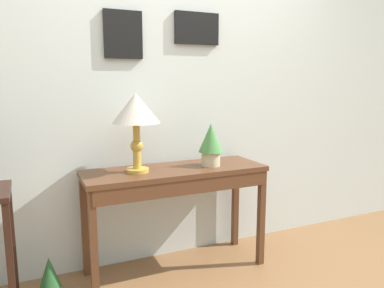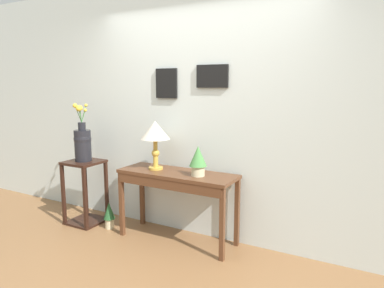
{
  "view_description": "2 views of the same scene",
  "coord_description": "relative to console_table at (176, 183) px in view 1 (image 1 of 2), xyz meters",
  "views": [
    {
      "loc": [
        -1.06,
        -1.3,
        1.35
      ],
      "look_at": [
        -0.03,
        0.99,
        0.93
      ],
      "focal_mm": 34.61,
      "sensor_mm": 36.0,
      "label": 1
    },
    {
      "loc": [
        1.77,
        -2.05,
        1.67
      ],
      "look_at": [
        -0.02,
        1.16,
        1.05
      ],
      "focal_mm": 33.34,
      "sensor_mm": 36.0,
      "label": 2
    }
  ],
  "objects": [
    {
      "name": "table_lamp",
      "position": [
        -0.27,
        0.02,
        0.5
      ],
      "size": [
        0.32,
        0.32,
        0.53
      ],
      "color": "gold",
      "rests_on": "console_table"
    },
    {
      "name": "potted_plant_floor",
      "position": [
        -0.86,
        -0.09,
        -0.48
      ],
      "size": [
        0.13,
        0.13,
        0.32
      ],
      "color": "beige",
      "rests_on": "ground"
    },
    {
      "name": "potted_plant_on_console",
      "position": [
        0.26,
        -0.01,
        0.27
      ],
      "size": [
        0.18,
        0.18,
        0.31
      ],
      "color": "beige",
      "rests_on": "console_table"
    },
    {
      "name": "back_wall_with_art",
      "position": [
        0.14,
        0.33,
        0.74
      ],
      "size": [
        9.0,
        0.13,
        2.8
      ],
      "color": "silver",
      "rests_on": "ground"
    },
    {
      "name": "console_table",
      "position": [
        0.0,
        0.0,
        0.0
      ],
      "size": [
        1.28,
        0.44,
        0.76
      ],
      "color": "#56331E",
      "rests_on": "ground"
    }
  ]
}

